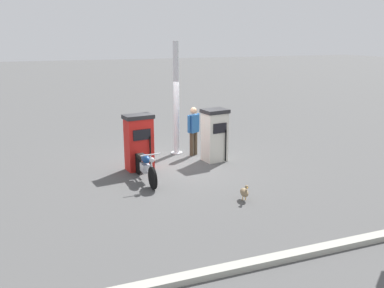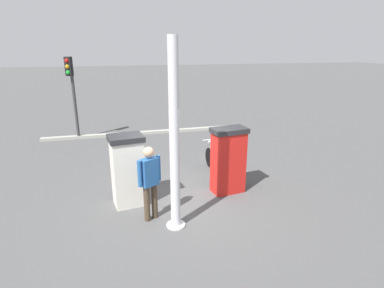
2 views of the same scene
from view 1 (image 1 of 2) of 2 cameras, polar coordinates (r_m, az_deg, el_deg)
ground_plane at (r=13.36m, az=-2.03°, el=-2.73°), size 120.00×120.00×0.00m
fuel_pump_near at (r=12.68m, az=-7.29°, el=0.28°), size 0.65×0.94×1.71m
fuel_pump_far at (r=13.50m, az=3.14°, el=1.26°), size 0.74×0.85×1.71m
motorcycle_near_pump at (r=11.72m, az=-6.47°, el=-2.98°), size 2.01×0.56×0.94m
attendant_person at (r=14.08m, az=0.21°, el=2.21°), size 0.34×0.55×1.66m
wandering_duck at (r=10.49m, az=7.21°, el=-6.57°), size 0.45×0.24×0.45m
canopy_support_pole at (r=14.15m, az=-2.17°, el=5.91°), size 0.40×0.40×3.83m
road_edge_kerb at (r=8.15m, az=13.56°, el=-14.65°), size 0.35×8.66×0.12m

